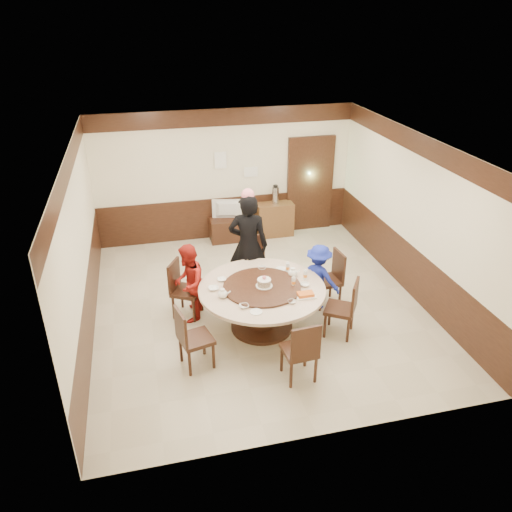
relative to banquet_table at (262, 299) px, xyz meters
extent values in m
plane|color=#C1B59A|center=(0.11, 0.65, -0.53)|extent=(6.00, 6.00, 0.00)
plane|color=white|center=(0.11, 0.65, 2.27)|extent=(6.00, 6.00, 0.00)
cube|color=beige|center=(0.11, 3.65, 0.87)|extent=(5.50, 0.04, 2.80)
cube|color=beige|center=(0.11, -2.35, 0.87)|extent=(5.50, 0.04, 2.80)
cube|color=beige|center=(-2.64, 0.65, 0.87)|extent=(0.04, 6.00, 2.80)
cube|color=beige|center=(2.86, 0.65, 0.87)|extent=(0.04, 6.00, 2.80)
cube|color=black|center=(0.11, 0.65, -0.08)|extent=(5.50, 6.00, 0.90)
cube|color=black|center=(0.11, 0.65, 2.09)|extent=(5.50, 6.00, 0.35)
cube|color=black|center=(2.01, 3.60, 0.52)|extent=(1.05, 0.08, 2.18)
cube|color=#88D293|center=(2.01, 3.62, 0.52)|extent=(0.88, 0.02, 2.05)
cylinder|color=black|center=(0.00, 0.00, -0.50)|extent=(0.99, 0.99, 0.06)
cylinder|color=black|center=(0.00, 0.00, -0.18)|extent=(0.40, 0.40, 0.65)
cylinder|color=#C6A990|center=(0.00, 0.00, 0.19)|extent=(1.98, 1.98, 0.05)
cylinder|color=black|center=(0.00, 0.00, 0.23)|extent=(1.21, 1.21, 0.03)
cube|color=black|center=(1.25, 0.44, -0.08)|extent=(0.48, 0.48, 0.06)
cube|color=black|center=(1.46, 0.46, 0.19)|extent=(0.08, 0.42, 0.50)
cube|color=black|center=(1.25, 0.44, -0.32)|extent=(0.36, 0.36, 0.42)
cube|color=black|center=(0.23, 1.24, -0.08)|extent=(0.48, 0.48, 0.06)
cube|color=black|center=(0.21, 1.45, 0.19)|extent=(0.42, 0.08, 0.50)
cube|color=black|center=(0.23, 1.24, -0.32)|extent=(0.36, 0.36, 0.42)
cube|color=black|center=(-1.11, 0.66, -0.08)|extent=(0.60, 0.60, 0.06)
cube|color=black|center=(-1.29, 0.76, 0.19)|extent=(0.24, 0.39, 0.50)
cube|color=black|center=(-1.11, 0.66, -0.32)|extent=(0.36, 0.36, 0.42)
cube|color=black|center=(-1.13, -0.68, -0.08)|extent=(0.53, 0.53, 0.06)
cube|color=black|center=(-1.33, -0.73, 0.19)|extent=(0.14, 0.42, 0.50)
cube|color=black|center=(-1.13, -0.68, -0.32)|extent=(0.36, 0.36, 0.42)
cube|color=black|center=(0.21, -1.26, -0.08)|extent=(0.47, 0.47, 0.06)
cube|color=black|center=(0.22, -1.47, 0.19)|extent=(0.42, 0.07, 0.50)
cube|color=black|center=(0.21, -1.26, -0.32)|extent=(0.36, 0.36, 0.42)
cube|color=black|center=(1.14, -0.43, -0.08)|extent=(0.61, 0.61, 0.06)
cube|color=black|center=(1.32, -0.54, 0.19)|extent=(0.26, 0.37, 0.50)
cube|color=black|center=(1.14, -0.43, -0.32)|extent=(0.36, 0.36, 0.42)
imported|color=black|center=(0.04, 1.12, 0.41)|extent=(0.80, 0.65, 1.88)
imported|color=#A21B15|center=(-1.08, 0.55, 0.13)|extent=(0.65, 0.75, 1.32)
imported|color=#18259B|center=(1.07, 0.37, 0.05)|extent=(0.84, 0.85, 1.17)
cylinder|color=white|center=(0.03, -0.02, 0.25)|extent=(0.26, 0.26, 0.01)
cylinder|color=tan|center=(0.03, -0.02, 0.31)|extent=(0.21, 0.21, 0.10)
cylinder|color=white|center=(0.03, -0.02, 0.36)|extent=(0.21, 0.21, 0.01)
sphere|color=#EB6F7F|center=(0.03, -0.02, 0.40)|extent=(0.06, 0.06, 0.06)
ellipsoid|color=white|center=(-0.64, -0.15, 0.28)|extent=(0.17, 0.15, 0.13)
ellipsoid|color=white|center=(0.57, 0.24, 0.28)|extent=(0.17, 0.15, 0.13)
imported|color=white|center=(-0.57, 0.36, 0.23)|extent=(0.14, 0.14, 0.03)
imported|color=white|center=(0.32, -0.53, 0.24)|extent=(0.12, 0.12, 0.04)
imported|color=white|center=(-0.39, -0.48, 0.23)|extent=(0.14, 0.14, 0.03)
imported|color=white|center=(0.66, -0.11, 0.24)|extent=(0.14, 0.14, 0.04)
imported|color=white|center=(-0.74, 0.12, 0.24)|extent=(0.16, 0.16, 0.04)
imported|color=white|center=(0.14, 0.57, 0.24)|extent=(0.14, 0.14, 0.04)
cylinder|color=white|center=(-0.25, -0.65, 0.22)|extent=(0.18, 0.18, 0.01)
cylinder|color=white|center=(0.45, 0.50, 0.22)|extent=(0.18, 0.18, 0.01)
cube|color=white|center=(0.57, -0.41, 0.23)|extent=(0.30, 0.20, 0.02)
cube|color=orange|center=(0.57, -0.41, 0.26)|extent=(0.24, 0.15, 0.04)
cylinder|color=white|center=(0.48, -0.08, 0.30)|extent=(0.06, 0.06, 0.16)
cylinder|color=white|center=(0.73, 0.08, 0.30)|extent=(0.06, 0.06, 0.16)
cylinder|color=white|center=(0.53, 0.40, 0.30)|extent=(0.06, 0.06, 0.16)
cube|color=black|center=(0.12, 3.40, -0.28)|extent=(0.85, 0.45, 0.50)
imported|color=gray|center=(0.12, 3.40, 0.18)|extent=(0.74, 0.24, 0.42)
cube|color=brown|center=(1.15, 3.43, -0.16)|extent=(0.80, 0.40, 0.75)
cylinder|color=silver|center=(1.16, 3.43, 0.41)|extent=(0.15, 0.15, 0.38)
cube|color=white|center=(0.01, 3.60, 1.22)|extent=(0.25, 0.00, 0.35)
cube|color=white|center=(0.66, 3.60, 0.92)|extent=(0.30, 0.00, 0.22)
camera|label=1|loc=(-1.64, -6.45, 4.18)|focal=35.00mm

